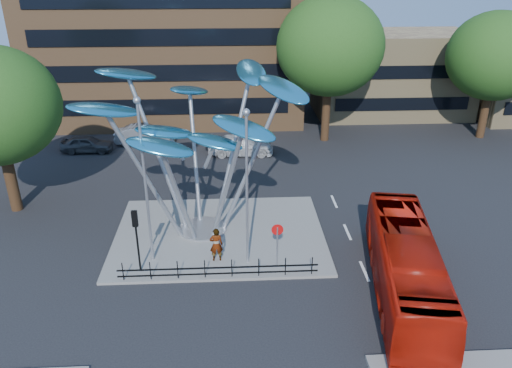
{
  "coord_description": "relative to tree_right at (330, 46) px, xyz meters",
  "views": [
    {
      "loc": [
        -0.24,
        -19.11,
        14.86
      ],
      "look_at": [
        1.0,
        4.0,
        4.17
      ],
      "focal_mm": 35.0,
      "sensor_mm": 36.0,
      "label": 1
    }
  ],
  "objects": [
    {
      "name": "parked_car_mid",
      "position": [
        -15.56,
        -0.22,
        -7.21
      ],
      "size": [
        5.05,
        1.88,
        1.65
      ],
      "primitive_type": "imported",
      "rotation": [
        0.0,
        0.0,
        1.54
      ],
      "color": "#A1A4A8",
      "rests_on": "ground"
    },
    {
      "name": "street_lamp_left",
      "position": [
        -12.5,
        -18.5,
        -2.68
      ],
      "size": [
        0.36,
        0.36,
        8.8
      ],
      "color": "#9EA0A5",
      "rests_on": "traffic_island"
    },
    {
      "name": "no_entry_sign_island",
      "position": [
        -6.0,
        -19.48,
        -6.22
      ],
      "size": [
        0.6,
        0.1,
        2.45
      ],
      "color": "#9EA0A5",
      "rests_on": "traffic_island"
    },
    {
      "name": "traffic_light_island",
      "position": [
        -13.0,
        -19.5,
        -5.42
      ],
      "size": [
        0.28,
        0.18,
        3.42
      ],
      "color": "black",
      "rests_on": "traffic_island"
    },
    {
      "name": "pedestrian_railing_front",
      "position": [
        -9.0,
        -20.3,
        -7.48
      ],
      "size": [
        10.0,
        0.06,
        1.0
      ],
      "color": "black",
      "rests_on": "traffic_island"
    },
    {
      "name": "parked_car_left",
      "position": [
        -20.06,
        -1.87,
        -7.33
      ],
      "size": [
        4.18,
        1.78,
        1.41
      ],
      "primitive_type": "imported",
      "rotation": [
        0.0,
        0.0,
        1.54
      ],
      "color": "#3F4246",
      "rests_on": "ground"
    },
    {
      "name": "street_lamp_right",
      "position": [
        -7.5,
        -19.0,
        -2.94
      ],
      "size": [
        0.36,
        0.36,
        8.3
      ],
      "color": "#9EA0A5",
      "rests_on": "traffic_island"
    },
    {
      "name": "low_building_near",
      "position": [
        8.0,
        8.0,
        -4.04
      ],
      "size": [
        15.0,
        8.0,
        8.0
      ],
      "primitive_type": "cube",
      "color": "tan",
      "rests_on": "ground"
    },
    {
      "name": "ground",
      "position": [
        -8.0,
        -22.0,
        -8.04
      ],
      "size": [
        120.0,
        120.0,
        0.0
      ],
      "primitive_type": "plane",
      "color": "black",
      "rests_on": "ground"
    },
    {
      "name": "traffic_island",
      "position": [
        -9.0,
        -16.0,
        -7.96
      ],
      "size": [
        12.0,
        9.0,
        0.15
      ],
      "primitive_type": "cube",
      "color": "slate",
      "rests_on": "ground"
    },
    {
      "name": "leaf_sculpture",
      "position": [
        -10.07,
        -15.32,
        -1.16
      ],
      "size": [
        12.72,
        9.54,
        9.51
      ],
      "color": "#9EA0A5",
      "rests_on": "traffic_island"
    },
    {
      "name": "pedestrian",
      "position": [
        -9.12,
        -18.77,
        -6.94
      ],
      "size": [
        0.73,
        0.51,
        1.9
      ],
      "primitive_type": "imported",
      "rotation": [
        0.0,
        0.0,
        3.22
      ],
      "color": "gray",
      "rests_on": "traffic_island"
    },
    {
      "name": "parked_car_right",
      "position": [
        -7.45,
        -3.06,
        -7.27
      ],
      "size": [
        5.34,
        2.28,
        1.54
      ],
      "primitive_type": "imported",
      "rotation": [
        0.0,
        0.0,
        1.55
      ],
      "color": "silver",
      "rests_on": "ground"
    },
    {
      "name": "red_bus",
      "position": [
        -0.16,
        -21.87,
        -6.49
      ],
      "size": [
        4.45,
        11.39,
        3.1
      ],
      "primitive_type": "imported",
      "rotation": [
        0.0,
        0.0,
        -0.17
      ],
      "color": "#B71608",
      "rests_on": "ground"
    },
    {
      "name": "tree_far",
      "position": [
        14.0,
        0.0,
        -0.93
      ],
      "size": [
        8.0,
        8.0,
        10.81
      ],
      "color": "black",
      "rests_on": "ground"
    },
    {
      "name": "tree_right",
      "position": [
        0.0,
        0.0,
        0.0
      ],
      "size": [
        8.8,
        8.8,
        12.11
      ],
      "color": "black",
      "rests_on": "ground"
    }
  ]
}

